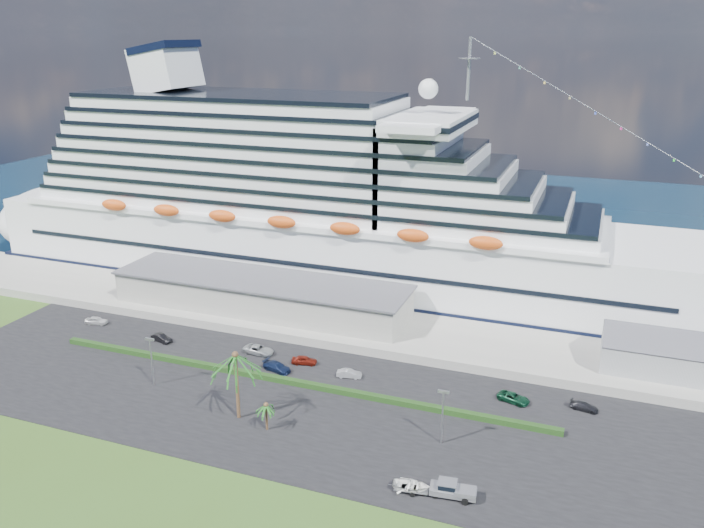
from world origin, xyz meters
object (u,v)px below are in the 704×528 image
at_px(cruise_ship, 322,211).
at_px(pickup_truck, 452,489).
at_px(boat_trailer, 411,485).
at_px(parked_car_3, 277,367).

distance_m(cruise_ship, pickup_truck, 82.53).
xyz_separation_m(cruise_ship, pickup_truck, (45.56, -67.06, -15.45)).
distance_m(pickup_truck, boat_trailer, 5.06).
xyz_separation_m(cruise_ship, boat_trailer, (40.59, -68.00, -15.56)).
bearing_deg(cruise_ship, boat_trailer, -59.17).
distance_m(cruise_ship, boat_trailer, 80.71).
xyz_separation_m(cruise_ship, parked_car_3, (10.23, -44.64, -15.82)).
height_order(parked_car_3, pickup_truck, pickup_truck).
bearing_deg(pickup_truck, parked_car_3, 147.60).
bearing_deg(pickup_truck, boat_trailer, -169.22).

